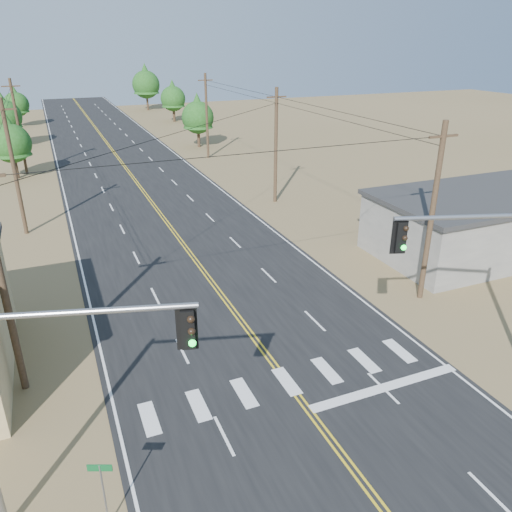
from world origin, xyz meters
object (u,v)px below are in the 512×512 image
building_right (484,224)px  signal_mast_right (508,271)px  signal_mast_left (39,388)px  street_sign (103,485)px

building_right → signal_mast_right: signal_mast_right is taller
signal_mast_left → street_sign: bearing=-10.2°
signal_mast_right → street_sign: signal_mast_right is taller
building_right → signal_mast_right: (-11.15, -11.38, 3.37)m
signal_mast_right → street_sign: bearing=-159.2°
signal_mast_right → street_sign: size_ratio=3.20×
signal_mast_left → building_right: bearing=38.2°
building_right → signal_mast_right: bearing=-134.4°
building_right → signal_mast_right: size_ratio=1.90×
building_right → signal_mast_left: signal_mast_left is taller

